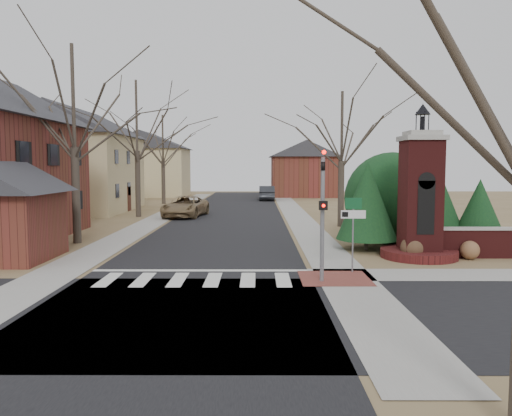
{
  "coord_description": "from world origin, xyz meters",
  "views": [
    {
      "loc": [
        2.12,
        -15.99,
        3.91
      ],
      "look_at": [
        2.06,
        6.0,
        2.04
      ],
      "focal_mm": 35.0,
      "sensor_mm": 36.0,
      "label": 1
    }
  ],
  "objects_px": {
    "traffic_signal_pole": "(323,205)",
    "brick_gate_monument": "(420,207)",
    "distant_car": "(267,193)",
    "sign_post": "(353,220)",
    "pickup_truck": "(185,207)"
  },
  "relations": [
    {
      "from": "traffic_signal_pole",
      "to": "distant_car",
      "type": "xyz_separation_m",
      "value": [
        -1.11,
        40.0,
        -1.78
      ]
    },
    {
      "from": "brick_gate_monument",
      "to": "pickup_truck",
      "type": "height_order",
      "value": "brick_gate_monument"
    },
    {
      "from": "sign_post",
      "to": "pickup_truck",
      "type": "xyz_separation_m",
      "value": [
        -8.99,
        20.0,
        -1.16
      ]
    },
    {
      "from": "sign_post",
      "to": "pickup_truck",
      "type": "height_order",
      "value": "sign_post"
    },
    {
      "from": "brick_gate_monument",
      "to": "distant_car",
      "type": "relative_size",
      "value": 1.32
    },
    {
      "from": "traffic_signal_pole",
      "to": "brick_gate_monument",
      "type": "bearing_deg",
      "value": 43.24
    },
    {
      "from": "sign_post",
      "to": "brick_gate_monument",
      "type": "relative_size",
      "value": 0.42
    },
    {
      "from": "pickup_truck",
      "to": "distant_car",
      "type": "relative_size",
      "value": 1.15
    },
    {
      "from": "brick_gate_monument",
      "to": "traffic_signal_pole",
      "type": "bearing_deg",
      "value": -136.76
    },
    {
      "from": "traffic_signal_pole",
      "to": "pickup_truck",
      "type": "bearing_deg",
      "value": 109.78
    },
    {
      "from": "traffic_signal_pole",
      "to": "sign_post",
      "type": "xyz_separation_m",
      "value": [
        1.29,
        1.41,
        -0.64
      ]
    },
    {
      "from": "pickup_truck",
      "to": "distant_car",
      "type": "distance_m",
      "value": 19.72
    },
    {
      "from": "traffic_signal_pole",
      "to": "distant_car",
      "type": "distance_m",
      "value": 40.06
    },
    {
      "from": "sign_post",
      "to": "pickup_truck",
      "type": "distance_m",
      "value": 21.96
    },
    {
      "from": "traffic_signal_pole",
      "to": "pickup_truck",
      "type": "relative_size",
      "value": 0.8
    }
  ]
}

